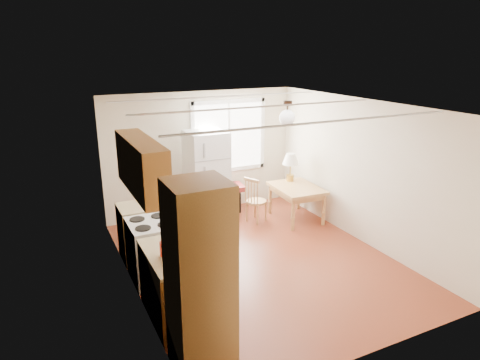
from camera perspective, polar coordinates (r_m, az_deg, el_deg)
room_shell at (r=6.59m, az=2.71°, el=-0.97°), size 4.60×5.60×2.62m
kitchen_run at (r=5.59m, az=-9.94°, el=-9.20°), size 0.65×3.40×2.20m
window_unit at (r=8.92m, az=-1.50°, el=5.86°), size 1.64×0.05×1.51m
pendant_light at (r=7.04m, az=6.31°, el=8.39°), size 0.26×0.26×0.40m
refrigerator at (r=8.38m, az=-4.47°, el=0.46°), size 0.74×0.77×1.79m
bench at (r=8.75m, az=-3.70°, el=-1.31°), size 1.35×0.66×0.59m
dining_table at (r=8.54m, az=7.54°, el=-1.53°), size 0.88×1.14×0.68m
chair at (r=8.33m, az=1.85°, el=-2.36°), size 0.45×0.44×0.90m
table_lamp at (r=8.75m, az=6.76°, el=2.51°), size 0.33×0.33×0.58m
coffee_maker at (r=5.20m, az=-8.97°, el=-8.97°), size 0.19×0.24×0.35m
kettle at (r=5.29m, az=-9.99°, el=-8.91°), size 0.13×0.13×0.24m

